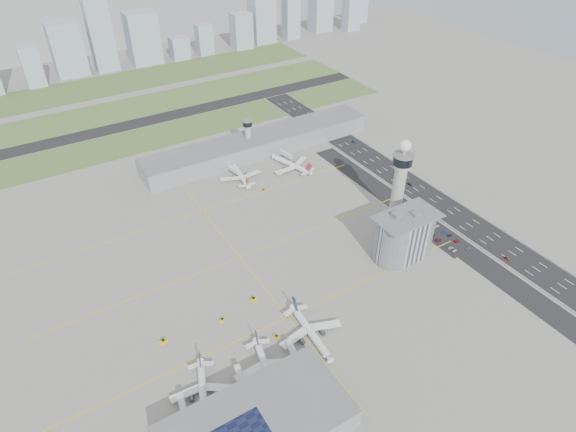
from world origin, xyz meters
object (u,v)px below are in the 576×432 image
tug_0 (163,341)px  car_lot_4 (426,232)px  car_lot_1 (451,248)px  car_lot_5 (418,226)px  airplane_near_b (266,366)px  car_lot_7 (457,241)px  car_lot_6 (468,248)px  car_hw_0 (507,258)px  jet_bridge_near_2 (298,363)px  car_lot_2 (438,240)px  car_hw_2 (354,142)px  control_tower (400,179)px  airplane_near_a (202,390)px  car_lot_11 (425,219)px  secondary_tower (248,134)px  car_hw_1 (409,184)px  tug_3 (254,299)px  jet_bridge_near_1 (245,391)px  tug_5 (280,173)px  tug_2 (222,320)px  admin_building (404,235)px  airplane_far_b (291,162)px  jet_bridge_far_0 (229,168)px  car_lot_9 (444,232)px  car_lot_3 (432,235)px  car_lot_8 (450,235)px  car_lot_0 (455,251)px  jet_bridge_far_1 (281,153)px  jet_bridge_near_0 (186,421)px  tug_4 (264,190)px  car_lot_10 (436,226)px  airplane_near_c (311,330)px  tug_1 (277,336)px  car_hw_4 (304,120)px

tug_0 → car_lot_4: 188.46m
car_lot_1 → car_lot_5: bearing=12.2°
airplane_near_b → car_lot_7: 163.06m
car_lot_6 → car_hw_0: size_ratio=1.24×
jet_bridge_near_2 → car_lot_2: size_ratio=3.11×
car_hw_2 → control_tower: bearing=-117.3°
car_lot_6 → airplane_near_a: bearing=93.9°
car_hw_2 → car_lot_11: bearing=-106.4°
car_lot_2 → car_lot_11: size_ratio=1.13×
car_lot_4 → secondary_tower: bearing=13.6°
car_hw_2 → car_lot_5: bearing=-110.4°
airplane_near_a → car_lot_1: size_ratio=9.38×
jet_bridge_near_2 → car_lot_7: bearing=-69.0°
car_lot_6 → car_hw_1: car_hw_1 is taller
car_hw_0 → car_hw_1: size_ratio=0.90×
secondary_tower → car_lot_11: bearing=-67.6°
car_hw_0 → car_hw_2: size_ratio=0.76×
car_lot_1 → car_lot_6: size_ratio=0.92×
tug_0 → tug_3: bearing=-108.6°
jet_bridge_near_1 → car_hw_1: bearing=-53.6°
jet_bridge_near_1 → car_hw_1: (198.17, 98.52, -2.21)m
tug_5 → car_lot_4: size_ratio=1.05×
tug_2 → car_hw_0: bearing=-149.0°
airplane_near_a → tug_2: size_ratio=12.08×
admin_building → airplane_far_b: size_ratio=0.96×
control_tower → car_lot_6: (21.61, -49.87, -34.44)m
jet_bridge_far_0 → car_lot_2: 176.88m
airplane_far_b → tug_3: 153.81m
car_lot_9 → car_hw_1: (22.47, 58.26, 0.10)m
airplane_near_a → airplane_near_b: bearing=102.3°
car_lot_3 → car_lot_8: (10.30, -6.38, 0.07)m
admin_building → tug_2: bearing=175.9°
car_lot_9 → airplane_near_a: bearing=94.9°
car_lot_3 → car_lot_6: bearing=-160.7°
car_lot_0 → car_lot_6: (9.62, -2.99, -0.04)m
tug_3 → jet_bridge_far_1: bearing=117.5°
tug_5 → jet_bridge_near_0: bearing=-38.7°
airplane_near_b → tug_5: bearing=159.9°
tug_4 → tug_0: bearing=-61.4°
tug_2 → car_lot_2: size_ratio=0.69×
secondary_tower → car_hw_1: secondary_tower is taller
tug_2 → tug_5: bearing=-85.9°
secondary_tower → car_lot_8: 187.65m
jet_bridge_near_1 → car_lot_10: (176.23, 47.70, -2.22)m
airplane_near_c → jet_bridge_far_1: 201.31m
airplane_near_c → car_hw_1: airplane_near_c is taller
airplane_near_a → tug_2: bearing=163.6°
jet_bridge_far_0 → tug_1: 179.67m
car_lot_7 → car_hw_4: (15.79, 214.16, -0.08)m
car_lot_10 → jet_bridge_far_0: bearing=37.3°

